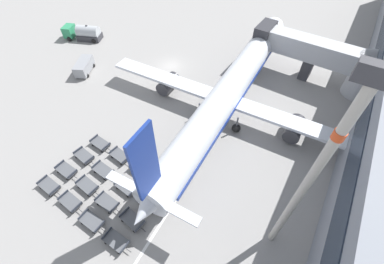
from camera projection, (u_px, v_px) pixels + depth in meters
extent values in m
plane|color=gray|center=(171.00, 66.00, 46.67)|extent=(500.00, 500.00, 0.00)
cube|color=#232D3D|center=(369.00, 93.00, 31.31)|extent=(0.12, 104.40, 3.92)
cylinder|color=#B2B5BA|center=(366.00, 77.00, 39.15)|extent=(4.74, 4.74, 6.70)
cube|color=#B2B5BA|center=(314.00, 50.00, 40.88)|extent=(17.02, 3.67, 3.18)
cube|color=#2D2D33|center=(264.00, 35.00, 43.93)|extent=(2.54, 4.81, 3.82)
cube|color=#38383D|center=(307.00, 68.00, 43.40)|extent=(1.69, 2.89, 3.51)
cylinder|color=silver|center=(231.00, 88.00, 36.76)|extent=(5.87, 40.72, 4.04)
sphere|color=silver|center=(273.00, 28.00, 48.48)|extent=(3.84, 3.84, 3.84)
cone|color=silver|center=(149.00, 204.00, 25.03)|extent=(4.05, 5.01, 3.84)
cube|color=navy|center=(145.00, 164.00, 21.01)|extent=(0.42, 3.04, 7.83)
cube|color=silver|center=(151.00, 197.00, 24.88)|extent=(10.69, 1.51, 0.24)
cube|color=silver|center=(226.00, 99.00, 36.50)|extent=(38.13, 4.30, 0.44)
cylinder|color=#333338|center=(294.00, 129.00, 34.51)|extent=(2.36, 3.93, 2.19)
cylinder|color=#333338|center=(168.00, 84.00, 40.87)|extent=(2.36, 3.93, 2.19)
cube|color=navy|center=(230.00, 92.00, 37.29)|extent=(5.77, 36.67, 0.73)
cylinder|color=#56565B|center=(257.00, 57.00, 45.57)|extent=(0.24, 0.24, 2.10)
sphere|color=black|center=(256.00, 63.00, 46.36)|extent=(1.24, 1.24, 1.24)
cylinder|color=#56565B|center=(237.00, 123.00, 35.04)|extent=(0.24, 0.24, 2.10)
sphere|color=black|center=(236.00, 128.00, 35.83)|extent=(1.24, 1.24, 1.24)
cylinder|color=#56565B|center=(199.00, 109.00, 36.89)|extent=(0.24, 0.24, 2.10)
sphere|color=black|center=(199.00, 114.00, 37.68)|extent=(1.24, 1.24, 1.24)
cube|color=#2D8C5B|center=(69.00, 31.00, 52.35)|extent=(2.68, 3.11, 2.08)
cube|color=#333338|center=(90.00, 37.00, 52.60)|extent=(5.29, 4.19, 1.10)
cylinder|color=#ADB2B7|center=(88.00, 32.00, 51.76)|extent=(4.96, 3.82, 2.31)
sphere|color=#333338|center=(86.00, 26.00, 50.89)|extent=(0.44, 0.44, 0.44)
sphere|color=black|center=(75.00, 33.00, 53.88)|extent=(0.90, 0.90, 0.90)
sphere|color=black|center=(69.00, 39.00, 52.27)|extent=(0.90, 0.90, 0.90)
sphere|color=black|center=(99.00, 35.00, 53.34)|extent=(0.90, 0.90, 0.90)
sphere|color=black|center=(94.00, 41.00, 51.73)|extent=(0.90, 0.90, 0.90)
cube|color=gray|center=(84.00, 66.00, 44.75)|extent=(3.92, 5.15, 1.75)
cube|color=#1E232D|center=(88.00, 57.00, 46.06)|extent=(1.54, 0.83, 0.61)
sphere|color=black|center=(94.00, 65.00, 46.36)|extent=(0.60, 0.60, 0.60)
sphere|color=black|center=(83.00, 65.00, 46.46)|extent=(0.60, 0.60, 0.60)
sphere|color=black|center=(88.00, 76.00, 44.32)|extent=(0.60, 0.60, 0.60)
sphere|color=black|center=(77.00, 75.00, 44.42)|extent=(0.60, 0.60, 0.60)
cube|color=#515459|center=(49.00, 186.00, 29.93)|extent=(2.65, 1.60, 0.10)
cube|color=#2D333D|center=(55.00, 190.00, 29.31)|extent=(0.17, 1.45, 0.32)
cube|color=#2D333D|center=(42.00, 179.00, 30.24)|extent=(0.17, 1.45, 0.32)
cube|color=#333338|center=(58.00, 193.00, 29.41)|extent=(0.70, 0.10, 0.06)
sphere|color=black|center=(50.00, 195.00, 29.54)|extent=(0.36, 0.36, 0.36)
sphere|color=black|center=(60.00, 187.00, 30.21)|extent=(0.36, 0.36, 0.36)
sphere|color=black|center=(41.00, 187.00, 30.22)|extent=(0.36, 0.36, 0.36)
sphere|color=black|center=(50.00, 180.00, 30.88)|extent=(0.36, 0.36, 0.36)
cube|color=#515459|center=(70.00, 202.00, 28.61)|extent=(2.66, 1.63, 0.10)
cube|color=#2D333D|center=(77.00, 207.00, 27.98)|extent=(0.18, 1.45, 0.32)
cube|color=#2D333D|center=(63.00, 195.00, 28.93)|extent=(0.18, 1.45, 0.32)
cube|color=#333338|center=(80.00, 210.00, 28.08)|extent=(0.70, 0.11, 0.06)
sphere|color=black|center=(72.00, 212.00, 28.21)|extent=(0.36, 0.36, 0.36)
sphere|color=black|center=(81.00, 203.00, 28.88)|extent=(0.36, 0.36, 0.36)
sphere|color=black|center=(62.00, 203.00, 28.90)|extent=(0.36, 0.36, 0.36)
sphere|color=black|center=(71.00, 195.00, 29.56)|extent=(0.36, 0.36, 0.36)
cube|color=#515459|center=(92.00, 221.00, 27.16)|extent=(2.61, 1.53, 0.10)
cube|color=#2D333D|center=(99.00, 227.00, 26.55)|extent=(0.12, 1.45, 0.32)
cube|color=#2D333D|center=(83.00, 214.00, 27.45)|extent=(0.12, 1.45, 0.32)
cube|color=#333338|center=(103.00, 230.00, 26.66)|extent=(0.70, 0.08, 0.06)
sphere|color=black|center=(94.00, 232.00, 26.77)|extent=(0.36, 0.36, 0.36)
sphere|color=black|center=(103.00, 222.00, 27.45)|extent=(0.36, 0.36, 0.36)
sphere|color=black|center=(82.00, 223.00, 27.42)|extent=(0.36, 0.36, 0.36)
sphere|color=black|center=(91.00, 213.00, 28.10)|extent=(0.36, 0.36, 0.36)
cube|color=#515459|center=(116.00, 241.00, 25.83)|extent=(2.60, 1.51, 0.10)
cube|color=#2D333D|center=(125.00, 247.00, 25.23)|extent=(0.11, 1.45, 0.32)
cube|color=#2D333D|center=(107.00, 233.00, 26.11)|extent=(0.11, 1.45, 0.32)
cube|color=#333338|center=(128.00, 250.00, 25.34)|extent=(0.70, 0.08, 0.06)
sphere|color=black|center=(119.00, 252.00, 25.44)|extent=(0.36, 0.36, 0.36)
sphere|color=black|center=(128.00, 242.00, 26.13)|extent=(0.36, 0.36, 0.36)
sphere|color=black|center=(106.00, 242.00, 26.08)|extent=(0.36, 0.36, 0.36)
sphere|color=black|center=(115.00, 232.00, 26.77)|extent=(0.36, 0.36, 0.36)
cube|color=#515459|center=(66.00, 170.00, 31.36)|extent=(2.64, 1.59, 0.10)
cube|color=#2D333D|center=(72.00, 174.00, 30.74)|extent=(0.16, 1.45, 0.32)
cube|color=#2D333D|center=(59.00, 164.00, 31.67)|extent=(0.16, 1.45, 0.32)
cube|color=#333338|center=(75.00, 177.00, 30.84)|extent=(0.70, 0.10, 0.06)
sphere|color=black|center=(68.00, 179.00, 30.97)|extent=(0.36, 0.36, 0.36)
sphere|color=black|center=(76.00, 172.00, 31.64)|extent=(0.36, 0.36, 0.36)
sphere|color=black|center=(59.00, 172.00, 31.64)|extent=(0.36, 0.36, 0.36)
sphere|color=black|center=(67.00, 165.00, 32.31)|extent=(0.36, 0.36, 0.36)
cube|color=#515459|center=(87.00, 186.00, 29.95)|extent=(2.69, 1.69, 0.10)
cube|color=#2D333D|center=(94.00, 190.00, 29.30)|extent=(0.22, 1.45, 0.32)
cube|color=#2D333D|center=(80.00, 179.00, 30.28)|extent=(0.22, 1.45, 0.32)
cube|color=#333338|center=(97.00, 194.00, 29.39)|extent=(0.70, 0.13, 0.06)
sphere|color=black|center=(89.00, 195.00, 29.54)|extent=(0.36, 0.36, 0.36)
sphere|color=black|center=(97.00, 187.00, 30.20)|extent=(0.36, 0.36, 0.36)
sphere|color=black|center=(79.00, 187.00, 30.25)|extent=(0.36, 0.36, 0.36)
sphere|color=black|center=(88.00, 179.00, 30.90)|extent=(0.36, 0.36, 0.36)
cube|color=#515459|center=(107.00, 202.00, 28.56)|extent=(2.65, 1.61, 0.10)
cube|color=#2D333D|center=(115.00, 208.00, 27.93)|extent=(0.17, 1.45, 0.32)
cube|color=#2D333D|center=(99.00, 196.00, 28.87)|extent=(0.17, 1.45, 0.32)
cube|color=#333338|center=(118.00, 211.00, 28.03)|extent=(0.70, 0.10, 0.06)
sphere|color=black|center=(110.00, 212.00, 28.17)|extent=(0.36, 0.36, 0.36)
sphere|color=black|center=(118.00, 204.00, 28.83)|extent=(0.36, 0.36, 0.36)
sphere|color=black|center=(98.00, 204.00, 28.84)|extent=(0.36, 0.36, 0.36)
sphere|color=black|center=(107.00, 196.00, 29.51)|extent=(0.36, 0.36, 0.36)
cube|color=#515459|center=(132.00, 220.00, 27.25)|extent=(2.73, 1.76, 0.10)
cube|color=#2D333D|center=(140.00, 226.00, 26.58)|extent=(0.26, 1.45, 0.32)
cube|color=#2D333D|center=(124.00, 212.00, 27.60)|extent=(0.26, 1.45, 0.32)
cube|color=#333338|center=(143.00, 230.00, 26.67)|extent=(0.70, 0.15, 0.06)
sphere|color=black|center=(134.00, 231.00, 26.84)|extent=(0.36, 0.36, 0.36)
sphere|color=black|center=(143.00, 222.00, 27.48)|extent=(0.36, 0.36, 0.36)
sphere|color=black|center=(123.00, 220.00, 27.58)|extent=(0.36, 0.36, 0.36)
sphere|color=black|center=(131.00, 212.00, 28.22)|extent=(0.36, 0.36, 0.36)
cube|color=#515459|center=(84.00, 156.00, 32.77)|extent=(2.73, 1.76, 0.10)
cube|color=#2D333D|center=(90.00, 160.00, 32.10)|extent=(0.26, 1.45, 0.32)
cube|color=#2D333D|center=(78.00, 150.00, 33.12)|extent=(0.26, 1.45, 0.32)
cube|color=#333338|center=(92.00, 163.00, 32.19)|extent=(0.70, 0.15, 0.06)
sphere|color=black|center=(85.00, 164.00, 32.36)|extent=(0.36, 0.36, 0.36)
sphere|color=black|center=(93.00, 158.00, 33.00)|extent=(0.36, 0.36, 0.36)
sphere|color=black|center=(77.00, 157.00, 33.10)|extent=(0.36, 0.36, 0.36)
sphere|color=black|center=(85.00, 151.00, 33.73)|extent=(0.36, 0.36, 0.36)
cube|color=#515459|center=(103.00, 170.00, 31.35)|extent=(2.67, 1.65, 0.10)
cube|color=#2D333D|center=(110.00, 174.00, 30.71)|extent=(0.19, 1.45, 0.32)
cube|color=#2D333D|center=(96.00, 164.00, 31.67)|extent=(0.19, 1.45, 0.32)
cube|color=#333338|center=(113.00, 177.00, 30.81)|extent=(0.70, 0.11, 0.06)
sphere|color=black|center=(105.00, 179.00, 30.95)|extent=(0.36, 0.36, 0.36)
sphere|color=black|center=(113.00, 172.00, 31.61)|extent=(0.36, 0.36, 0.36)
sphere|color=black|center=(95.00, 172.00, 31.65)|extent=(0.36, 0.36, 0.36)
sphere|color=black|center=(103.00, 165.00, 32.31)|extent=(0.36, 0.36, 0.36)
cube|color=#515459|center=(126.00, 186.00, 29.87)|extent=(2.68, 1.67, 0.10)
cube|color=#2D333D|center=(133.00, 191.00, 29.23)|extent=(0.21, 1.45, 0.32)
cube|color=#2D333D|center=(118.00, 180.00, 30.20)|extent=(0.21, 1.45, 0.32)
cube|color=#333338|center=(136.00, 194.00, 29.33)|extent=(0.70, 0.12, 0.06)
sphere|color=black|center=(128.00, 196.00, 29.47)|extent=(0.36, 0.36, 0.36)
sphere|color=black|center=(136.00, 188.00, 30.13)|extent=(0.36, 0.36, 0.36)
sphere|color=black|center=(117.00, 188.00, 30.17)|extent=(0.36, 0.36, 0.36)
sphere|color=black|center=(125.00, 180.00, 30.83)|extent=(0.36, 0.36, 0.36)
cube|color=#515459|center=(150.00, 202.00, 28.57)|extent=(2.59, 1.50, 0.10)
cube|color=#2D333D|center=(158.00, 207.00, 27.98)|extent=(0.11, 1.45, 0.32)
cube|color=#2D333D|center=(141.00, 196.00, 28.86)|extent=(0.11, 1.45, 0.32)
cube|color=#333338|center=(161.00, 210.00, 28.09)|extent=(0.70, 0.07, 0.06)
sphere|color=black|center=(153.00, 212.00, 28.19)|extent=(0.36, 0.36, 0.36)
sphere|color=black|center=(160.00, 203.00, 28.88)|extent=(0.36, 0.36, 0.36)
sphere|color=black|center=(140.00, 204.00, 28.83)|extent=(0.36, 0.36, 0.36)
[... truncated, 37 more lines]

